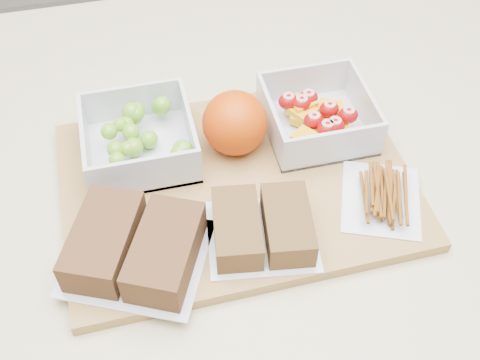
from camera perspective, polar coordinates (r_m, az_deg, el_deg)
The scene contains 8 objects.
counter at distance 1.13m, azimuth 0.69°, elevation -15.31°, with size 1.20×0.90×0.90m, color beige.
cutting_board at distance 0.74m, azimuth -0.28°, elevation -0.43°, with size 0.42×0.30×0.02m, color #A47C44.
grape_container at distance 0.75m, azimuth -9.34°, elevation 3.91°, with size 0.13×0.13×0.06m.
fruit_container at distance 0.78m, azimuth 7.33°, elevation 5.92°, with size 0.13×0.13×0.06m.
orange at distance 0.74m, azimuth -0.50°, elevation 5.43°, with size 0.08×0.08×0.08m, color #C53D04.
sandwich_bag_left at distance 0.65m, azimuth -9.96°, elevation -6.25°, with size 0.19×0.18×0.05m.
sandwich_bag_center at distance 0.67m, azimuth 2.13°, elevation -4.47°, with size 0.14×0.12×0.04m.
pretzel_bag at distance 0.72m, azimuth 13.34°, elevation -1.25°, with size 0.12×0.14×0.02m.
Camera 1 is at (-0.12, -0.46, 1.47)m, focal length 45.00 mm.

